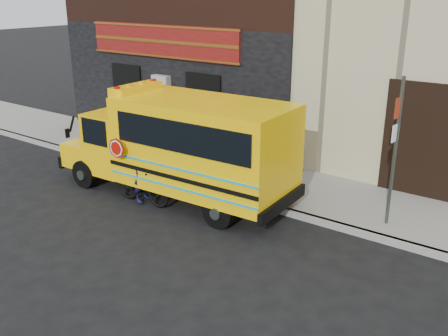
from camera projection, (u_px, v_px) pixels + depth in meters
ground at (170, 236)px, 11.42m from camera, size 120.00×120.00×0.00m
curb at (235, 197)px, 13.37m from camera, size 40.00×0.20×0.15m
sidewalk at (264, 181)px, 14.52m from camera, size 40.00×3.00×0.15m
school_bus at (183, 145)px, 13.03m from camera, size 6.97×2.56×2.92m
sign_pole at (395, 150)px, 11.11m from camera, size 0.08×0.31×3.60m
bicycle at (142, 185)px, 13.02m from camera, size 1.74×0.58×1.03m
cyclist at (141, 171)px, 12.98m from camera, size 0.52×0.69×1.72m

